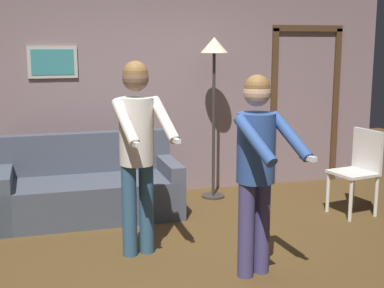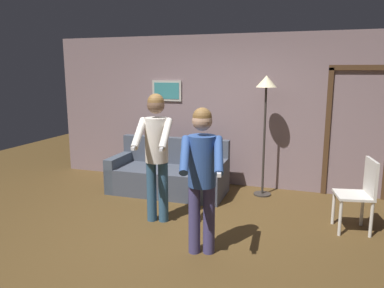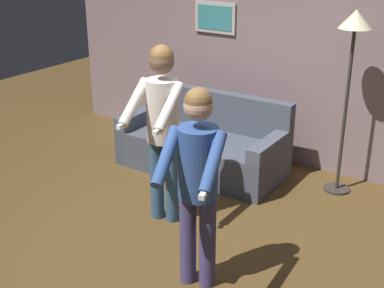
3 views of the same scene
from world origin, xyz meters
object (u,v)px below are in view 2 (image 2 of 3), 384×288
object	(u,v)px
couch	(169,176)
person_standing_right	(202,169)
dining_chair_distant	(361,191)
torchiere_lamp	(266,97)
person_standing_left	(156,146)

from	to	relation	value
couch	person_standing_right	bearing A→B (deg)	-58.35
dining_chair_distant	couch	bearing A→B (deg)	166.67
couch	person_standing_right	distance (m)	2.31
person_standing_right	dining_chair_distant	xyz separation A→B (m)	(1.70, 1.20, -0.44)
torchiere_lamp	person_standing_right	xyz separation A→B (m)	(-0.35, -2.22, -0.62)
couch	person_standing_right	world-z (taller)	person_standing_right
person_standing_right	dining_chair_distant	distance (m)	2.12
person_standing_left	torchiere_lamp	bearing A→B (deg)	52.74
torchiere_lamp	couch	bearing A→B (deg)	-167.12
dining_chair_distant	person_standing_left	bearing A→B (deg)	-168.19
person_standing_left	person_standing_right	world-z (taller)	person_standing_left
couch	person_standing_left	world-z (taller)	person_standing_left
dining_chair_distant	person_standing_right	bearing A→B (deg)	-144.76
torchiere_lamp	person_standing_right	bearing A→B (deg)	-98.94
person_standing_left	person_standing_right	distance (m)	1.07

